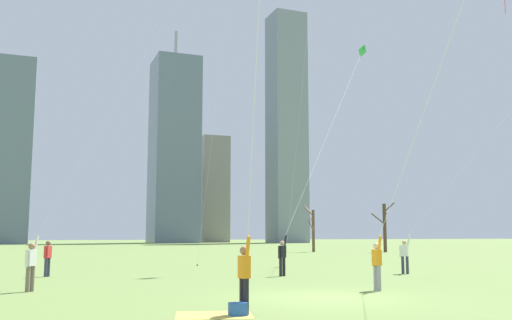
% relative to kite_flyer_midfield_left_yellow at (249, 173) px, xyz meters
% --- Properties ---
extents(ground_plane, '(400.00, 400.00, 0.00)m').
position_rel_kite_flyer_midfield_left_yellow_xyz_m(ground_plane, '(3.90, 3.76, -3.27)').
color(ground_plane, olive).
extents(kite_flyer_midfield_left_yellow, '(2.26, 7.29, 13.59)m').
position_rel_kite_flyer_midfield_left_yellow_xyz_m(kite_flyer_midfield_left_yellow, '(0.00, 0.00, 0.00)').
color(kite_flyer_midfield_left_yellow, black).
rests_on(kite_flyer_midfield_left_yellow, ground).
extents(kite_flyer_foreground_right_purple, '(5.39, 9.04, 12.84)m').
position_rel_kite_flyer_midfield_left_yellow_xyz_m(kite_flyer_foreground_right_purple, '(13.28, 10.40, -0.49)').
color(kite_flyer_foreground_right_purple, '#33384C').
rests_on(kite_flyer_foreground_right_purple, ground).
extents(kite_flyer_midfield_center_red, '(9.27, 5.73, 18.42)m').
position_rel_kite_flyer_midfield_left_yellow_xyz_m(kite_flyer_midfield_center_red, '(-2.51, 10.23, 1.73)').
color(kite_flyer_midfield_center_red, '#726656').
rests_on(kite_flyer_midfield_center_red, ground).
extents(kite_flyer_foreground_left_pink, '(1.82, 8.15, 9.70)m').
position_rel_kite_flyer_midfield_left_yellow_xyz_m(kite_flyer_foreground_left_pink, '(6.28, 3.68, -0.81)').
color(kite_flyer_foreground_left_pink, gray).
rests_on(kite_flyer_foreground_left_pink, ground).
extents(kite_flyer_midfield_right_green, '(12.50, 11.92, 16.24)m').
position_rel_kite_flyer_midfield_left_yellow_xyz_m(kite_flyer_midfield_right_green, '(7.84, 14.03, -0.33)').
color(kite_flyer_midfield_right_green, black).
rests_on(kite_flyer_midfield_right_green, ground).
extents(bystander_watching_nearby, '(0.35, 0.44, 1.62)m').
position_rel_kite_flyer_midfield_left_yellow_xyz_m(bystander_watching_nearby, '(-3.89, 16.00, -2.37)').
color(bystander_watching_nearby, '#33384C').
rests_on(bystander_watching_nearby, ground).
extents(picnic_spot, '(2.10, 1.82, 0.31)m').
position_rel_kite_flyer_midfield_left_yellow_xyz_m(picnic_spot, '(-0.11, 1.18, -3.18)').
color(picnic_spot, '#D8BF4C').
rests_on(picnic_spot, ground).
extents(bare_tree_right_of_center, '(1.28, 3.39, 5.25)m').
position_rel_kite_flyer_midfield_left_yellow_xyz_m(bare_tree_right_of_center, '(24.28, 45.26, -0.58)').
color(bare_tree_right_of_center, brown).
rests_on(bare_tree_right_of_center, ground).
extents(bare_tree_rightmost, '(2.74, 1.88, 5.47)m').
position_rel_kite_flyer_midfield_left_yellow_xyz_m(bare_tree_rightmost, '(31.35, 41.71, -0.46)').
color(bare_tree_rightmost, '#4C3828').
rests_on(bare_tree_rightmost, ground).
extents(skyline_short_annex, '(6.95, 8.61, 27.17)m').
position_rel_kite_flyer_midfield_left_yellow_xyz_m(skyline_short_annex, '(37.64, 129.25, 10.32)').
color(skyline_short_annex, gray).
rests_on(skyline_short_annex, ground).
extents(skyline_slender_spire, '(10.57, 11.88, 51.91)m').
position_rel_kite_flyer_midfield_left_yellow_xyz_m(skyline_slender_spire, '(25.50, 121.24, 18.99)').
color(skyline_slender_spire, slate).
rests_on(skyline_slender_spire, ground).
extents(skyline_squat_block, '(8.16, 7.89, 56.58)m').
position_rel_kite_flyer_midfield_left_yellow_xyz_m(skyline_squat_block, '(51.54, 113.01, 25.02)').
color(skyline_squat_block, gray).
rests_on(skyline_squat_block, ground).
extents(skyline_mid_tower_left, '(10.32, 10.87, 38.20)m').
position_rel_kite_flyer_midfield_left_yellow_xyz_m(skyline_mid_tower_left, '(-11.23, 115.06, 15.83)').
color(skyline_mid_tower_left, slate).
rests_on(skyline_mid_tower_left, ground).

